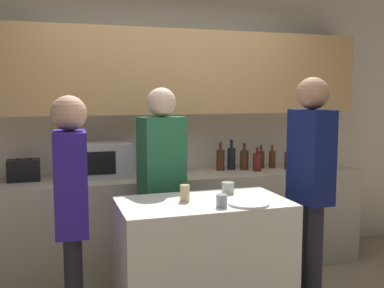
% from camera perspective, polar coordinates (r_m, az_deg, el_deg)
% --- Properties ---
extents(back_wall, '(6.40, 0.40, 2.70)m').
position_cam_1_polar(back_wall, '(4.25, -3.56, 5.10)').
color(back_wall, beige).
rests_on(back_wall, ground_plane).
extents(back_counter, '(3.60, 0.62, 0.91)m').
position_cam_1_polar(back_counter, '(4.16, -2.54, -10.06)').
color(back_counter, '#B7AD99').
rests_on(back_counter, ground_plane).
extents(kitchen_island, '(1.11, 0.62, 0.93)m').
position_cam_1_polar(kitchen_island, '(3.11, 1.43, -15.61)').
color(kitchen_island, beige).
rests_on(kitchen_island, ground_plane).
extents(microwave, '(0.52, 0.39, 0.30)m').
position_cam_1_polar(microwave, '(3.99, -11.56, -1.98)').
color(microwave, '#B7BABC').
rests_on(microwave, back_counter).
extents(toaster, '(0.26, 0.16, 0.18)m').
position_cam_1_polar(toaster, '(3.99, -20.58, -3.14)').
color(toaster, black).
rests_on(toaster, back_counter).
extents(potted_plant, '(0.14, 0.14, 0.39)m').
position_cam_1_polar(potted_plant, '(4.69, 15.04, -0.24)').
color(potted_plant, silver).
rests_on(potted_plant, back_counter).
extents(bottle_0, '(0.08, 0.08, 0.27)m').
position_cam_1_polar(bottle_0, '(4.26, 3.62, -1.97)').
color(bottle_0, '#472814').
rests_on(bottle_0, back_counter).
extents(bottle_1, '(0.08, 0.08, 0.29)m').
position_cam_1_polar(bottle_1, '(4.31, 5.02, -1.80)').
color(bottle_1, black).
rests_on(bottle_1, back_counter).
extents(bottle_2, '(0.08, 0.08, 0.26)m').
position_cam_1_polar(bottle_2, '(4.32, 6.65, -1.96)').
color(bottle_2, '#472814').
rests_on(bottle_2, back_counter).
extents(bottle_3, '(0.08, 0.08, 0.23)m').
position_cam_1_polar(bottle_3, '(4.26, 8.27, -2.25)').
color(bottle_3, maroon).
rests_on(bottle_3, back_counter).
extents(bottle_4, '(0.07, 0.07, 0.23)m').
position_cam_1_polar(bottle_4, '(4.45, 8.74, -1.89)').
color(bottle_4, '#472814').
rests_on(bottle_4, back_counter).
extents(bottle_5, '(0.06, 0.06, 0.23)m').
position_cam_1_polar(bottle_5, '(4.46, 10.13, -1.88)').
color(bottle_5, '#472814').
rests_on(bottle_5, back_counter).
extents(bottle_6, '(0.07, 0.07, 0.23)m').
position_cam_1_polar(bottle_6, '(4.41, 12.12, -2.01)').
color(bottle_6, maroon).
rests_on(bottle_6, back_counter).
extents(bottle_7, '(0.07, 0.07, 0.26)m').
position_cam_1_polar(bottle_7, '(4.46, 13.60, -1.81)').
color(bottle_7, maroon).
rests_on(bottle_7, back_counter).
extents(plate_on_island, '(0.26, 0.26, 0.01)m').
position_cam_1_polar(plate_on_island, '(2.89, 7.21, -7.50)').
color(plate_on_island, white).
rests_on(plate_on_island, kitchen_island).
extents(cup_0, '(0.09, 0.09, 0.08)m').
position_cam_1_polar(cup_0, '(3.19, 4.57, -5.57)').
color(cup_0, '#ACBB9C').
rests_on(cup_0, kitchen_island).
extents(cup_1, '(0.07, 0.07, 0.08)m').
position_cam_1_polar(cup_1, '(2.81, 3.80, -7.20)').
color(cup_1, '#98A0AD').
rests_on(cup_1, kitchen_island).
extents(cup_2, '(0.06, 0.06, 0.11)m').
position_cam_1_polar(cup_2, '(2.96, -0.91, -6.24)').
color(cup_2, '#D4BE77').
rests_on(cup_2, kitchen_island).
extents(person_left, '(0.21, 0.35, 1.62)m').
position_cam_1_polar(person_left, '(2.85, -15.06, -7.43)').
color(person_left, black).
rests_on(person_left, ground_plane).
extents(person_center, '(0.38, 0.27, 1.68)m').
position_cam_1_polar(person_center, '(3.45, -3.84, -4.14)').
color(person_center, black).
rests_on(person_center, ground_plane).
extents(person_right, '(0.23, 0.35, 1.75)m').
position_cam_1_polar(person_right, '(3.36, 14.79, -3.79)').
color(person_right, black).
rests_on(person_right, ground_plane).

